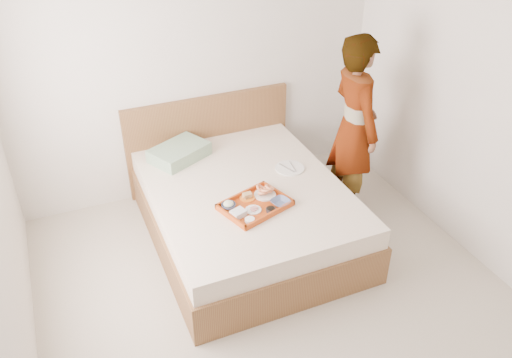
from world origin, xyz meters
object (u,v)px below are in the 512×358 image
object	(u,v)px
bed	(246,212)
dinner_plate	(290,168)
tray	(255,205)
person	(354,128)

from	to	relation	value
bed	dinner_plate	distance (m)	0.55
tray	person	world-z (taller)	person
bed	dinner_plate	world-z (taller)	dinner_plate
dinner_plate	person	distance (m)	0.67
tray	person	xyz separation A→B (m)	(1.10, 0.36, 0.29)
tray	person	bearing A→B (deg)	-0.13
bed	tray	xyz separation A→B (m)	(-0.05, -0.31, 0.29)
dinner_plate	bed	bearing A→B (deg)	-166.90
bed	person	size ratio (longest dim) A/B	1.18
tray	person	size ratio (longest dim) A/B	0.31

